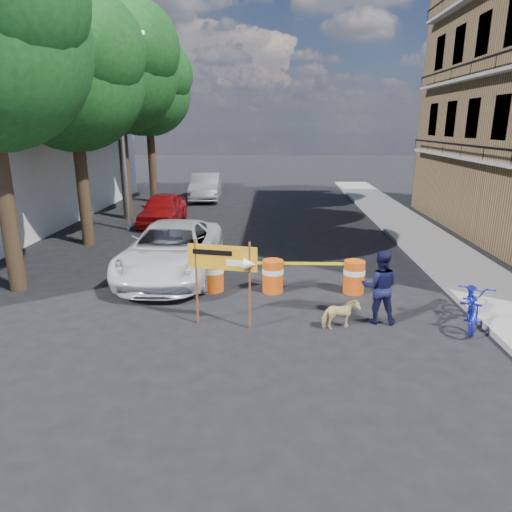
# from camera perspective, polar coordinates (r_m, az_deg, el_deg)

# --- Properties ---
(ground) EXTENTS (120.00, 120.00, 0.00)m
(ground) POSITION_cam_1_polar(r_m,az_deg,el_deg) (10.64, 0.66, -8.42)
(ground) COLOR black
(ground) RESTS_ON ground
(sidewalk_east) EXTENTS (2.40, 40.00, 0.15)m
(sidewalk_east) POSITION_cam_1_polar(r_m,az_deg,el_deg) (17.32, 22.19, 0.38)
(sidewalk_east) COLOR gray
(sidewalk_east) RESTS_ON ground
(tree_mid_a) EXTENTS (5.25, 5.00, 8.68)m
(tree_mid_a) POSITION_cam_1_polar(r_m,az_deg,el_deg) (18.15, -21.87, 20.06)
(tree_mid_a) COLOR #332316
(tree_mid_a) RESTS_ON ground
(tree_mid_b) EXTENTS (5.67, 5.40, 9.62)m
(tree_mid_b) POSITION_cam_1_polar(r_m,az_deg,el_deg) (22.89, -16.78, 21.24)
(tree_mid_b) COLOR #332316
(tree_mid_b) RESTS_ON ground
(tree_far) EXTENTS (5.04, 4.80, 8.84)m
(tree_far) POSITION_cam_1_polar(r_m,az_deg,el_deg) (27.63, -13.26, 19.45)
(tree_far) COLOR #332316
(tree_far) RESTS_ON ground
(streetlamp) EXTENTS (1.25, 0.18, 8.00)m
(streetlamp) POSITION_cam_1_polar(r_m,az_deg,el_deg) (20.15, -16.31, 15.38)
(streetlamp) COLOR gray
(streetlamp) RESTS_ON ground
(barrel_far_left) EXTENTS (0.58, 0.58, 0.90)m
(barrel_far_left) POSITION_cam_1_polar(r_m,az_deg,el_deg) (12.79, -12.76, -2.27)
(barrel_far_left) COLOR #CE470C
(barrel_far_left) RESTS_ON ground
(barrel_mid_left) EXTENTS (0.58, 0.58, 0.90)m
(barrel_mid_left) POSITION_cam_1_polar(r_m,az_deg,el_deg) (12.54, -5.34, -2.30)
(barrel_mid_left) COLOR #CE470C
(barrel_mid_left) RESTS_ON ground
(barrel_mid_right) EXTENTS (0.58, 0.58, 0.90)m
(barrel_mid_right) POSITION_cam_1_polar(r_m,az_deg,el_deg) (12.41, 2.12, -2.44)
(barrel_mid_right) COLOR #CE470C
(barrel_mid_right) RESTS_ON ground
(barrel_far_right) EXTENTS (0.58, 0.58, 0.90)m
(barrel_far_right) POSITION_cam_1_polar(r_m,az_deg,el_deg) (12.62, 12.15, -2.49)
(barrel_far_right) COLOR #CE470C
(barrel_far_right) RESTS_ON ground
(detour_sign) EXTENTS (1.55, 0.46, 2.01)m
(detour_sign) POSITION_cam_1_polar(r_m,az_deg,el_deg) (9.94, -3.03, -1.09)
(detour_sign) COLOR #592D19
(detour_sign) RESTS_ON ground
(pedestrian) EXTENTS (0.90, 0.74, 1.72)m
(pedestrian) POSITION_cam_1_polar(r_m,az_deg,el_deg) (10.79, 15.20, -3.74)
(pedestrian) COLOR black
(pedestrian) RESTS_ON ground
(bicycle) EXTENTS (1.06, 1.28, 2.08)m
(bicycle) POSITION_cam_1_polar(r_m,az_deg,el_deg) (11.34, 25.77, -2.87)
(bicycle) COLOR #1621B5
(bicycle) RESTS_ON ground
(dog) EXTENTS (0.89, 0.61, 0.69)m
(dog) POSITION_cam_1_polar(r_m,az_deg,el_deg) (10.41, 10.51, -7.21)
(dog) COLOR #DCBD7E
(dog) RESTS_ON ground
(suv_white) EXTENTS (2.59, 5.58, 1.55)m
(suv_white) POSITION_cam_1_polar(r_m,az_deg,el_deg) (14.00, -10.48, 0.76)
(suv_white) COLOR silver
(suv_white) RESTS_ON ground
(sedan_red) EXTENTS (1.67, 4.15, 1.41)m
(sedan_red) POSITION_cam_1_polar(r_m,az_deg,el_deg) (21.42, -11.56, 5.81)
(sedan_red) COLOR #A20D10
(sedan_red) RESTS_ON ground
(sedan_silver) EXTENTS (1.99, 4.91, 1.58)m
(sedan_silver) POSITION_cam_1_polar(r_m,az_deg,el_deg) (28.20, -6.32, 8.63)
(sedan_silver) COLOR #ACAEB4
(sedan_silver) RESTS_ON ground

